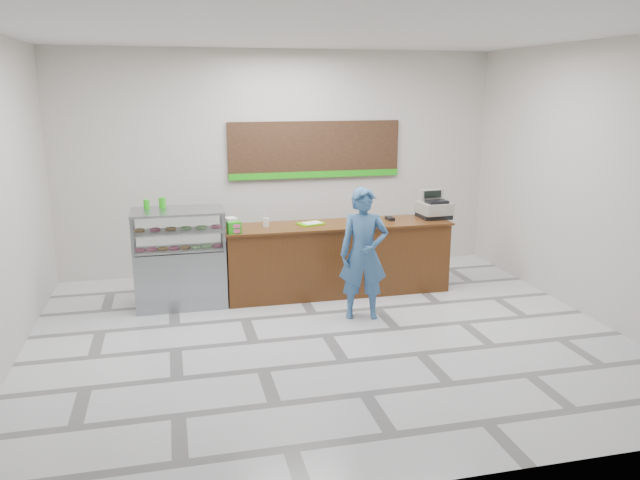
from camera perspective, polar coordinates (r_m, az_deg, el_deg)
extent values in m
plane|color=silver|center=(7.63, 0.63, -8.71)|extent=(7.00, 7.00, 0.00)
plane|color=beige|center=(10.05, -3.58, 7.07)|extent=(7.00, 0.00, 7.00)
plane|color=silver|center=(7.07, 0.71, 18.51)|extent=(7.00, 7.00, 0.00)
cube|color=#572A12|center=(9.02, 1.61, -1.78)|extent=(3.20, 0.70, 1.00)
cube|color=#572A12|center=(8.89, 1.63, 1.42)|extent=(3.26, 0.76, 0.03)
cube|color=gray|center=(8.75, -12.60, -3.29)|extent=(1.20, 0.70, 0.80)
cube|color=white|center=(8.59, -12.82, 0.87)|extent=(1.20, 0.70, 0.50)
cube|color=gray|center=(8.53, -12.91, 2.60)|extent=(1.22, 0.72, 0.03)
cube|color=silver|center=(8.64, -12.74, -0.62)|extent=(1.14, 0.64, 0.02)
cube|color=silver|center=(8.58, -12.82, 0.93)|extent=(1.14, 0.64, 0.02)
torus|color=#DD5386|center=(8.54, -16.09, -0.75)|extent=(0.15, 0.15, 0.05)
torus|color=#DD5386|center=(8.54, -15.13, -0.69)|extent=(0.15, 0.15, 0.05)
torus|color=olive|center=(8.53, -14.17, -0.64)|extent=(0.15, 0.15, 0.05)
torus|color=#DD5386|center=(8.53, -13.22, -0.59)|extent=(0.15, 0.15, 0.05)
torus|color=olive|center=(8.53, -12.26, -0.53)|extent=(0.15, 0.15, 0.05)
torus|color=#9AE381|center=(8.54, -11.30, -0.48)|extent=(0.15, 0.15, 0.05)
torus|color=#9AE381|center=(8.54, -10.35, -0.43)|extent=(0.15, 0.15, 0.05)
torus|color=#DD5386|center=(8.55, -9.39, -0.37)|extent=(0.15, 0.15, 0.05)
torus|color=olive|center=(8.64, -16.16, 1.04)|extent=(0.15, 0.15, 0.05)
torus|color=#DD5386|center=(8.63, -14.83, 1.11)|extent=(0.15, 0.15, 0.05)
torus|color=olive|center=(8.62, -13.51, 1.19)|extent=(0.15, 0.15, 0.05)
torus|color=#9AE381|center=(8.63, -12.18, 1.26)|extent=(0.15, 0.15, 0.05)
torus|color=#9AE381|center=(8.63, -10.85, 1.33)|extent=(0.15, 0.15, 0.05)
torus|color=#DD5386|center=(8.64, -9.53, 1.41)|extent=(0.15, 0.15, 0.05)
cube|color=black|center=(10.10, -0.45, 8.27)|extent=(2.80, 0.05, 0.90)
cube|color=#21AF14|center=(10.12, -0.41, 6.00)|extent=(2.80, 0.02, 0.10)
cube|color=black|center=(9.44, 10.35, 2.21)|extent=(0.43, 0.43, 0.06)
cube|color=gray|center=(9.42, 10.39, 2.91)|extent=(0.46, 0.48, 0.17)
cube|color=black|center=(9.32, 10.62, 3.46)|extent=(0.32, 0.24, 0.04)
cube|color=gray|center=(9.50, 10.12, 4.07)|extent=(0.37, 0.14, 0.17)
cube|color=black|center=(9.45, 10.27, 4.14)|extent=(0.28, 0.04, 0.11)
cube|color=black|center=(9.18, 6.41, 1.97)|extent=(0.10, 0.18, 0.04)
cube|color=#59C000|center=(8.85, -0.85, 1.52)|extent=(0.42, 0.35, 0.02)
cube|color=white|center=(8.85, -0.72, 1.59)|extent=(0.30, 0.25, 0.00)
cube|color=white|center=(8.78, -8.16, 1.64)|extent=(0.18, 0.18, 0.13)
cylinder|color=silver|center=(8.70, -4.97, 1.61)|extent=(0.08, 0.08, 0.12)
cube|color=#21AF14|center=(8.35, -7.86, 1.13)|extent=(0.20, 0.15, 0.16)
cylinder|color=#DD5386|center=(8.86, 5.26, 1.43)|extent=(0.16, 0.16, 0.00)
cylinder|color=#21AF14|center=(8.69, -15.57, 3.17)|extent=(0.08, 0.08, 0.13)
cylinder|color=#21AF14|center=(8.70, -14.22, 3.31)|extent=(0.09, 0.09, 0.14)
imported|color=#355F8F|center=(7.98, 4.00, -1.27)|extent=(0.70, 0.54, 1.70)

